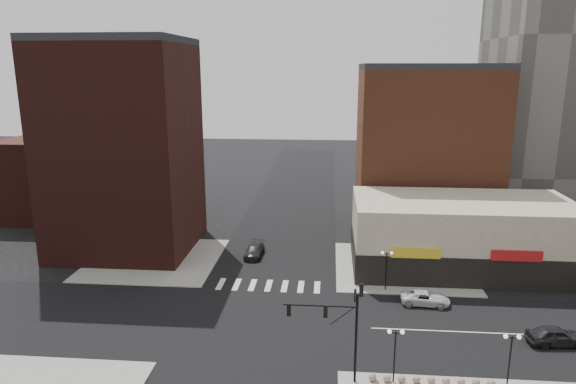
{
  "coord_description": "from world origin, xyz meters",
  "views": [
    {
      "loc": [
        6.15,
        -41.44,
        22.36
      ],
      "look_at": [
        2.23,
        4.92,
        11.0
      ],
      "focal_mm": 32.0,
      "sensor_mm": 36.0,
      "label": 1
    }
  ],
  "objects_px": {
    "street_lamp_se_b": "(511,347)",
    "white_suv": "(425,298)",
    "traffic_signal": "(343,318)",
    "dark_sedan_north": "(254,250)",
    "street_lamp_se_a": "(395,342)",
    "dark_sedan_east": "(556,336)",
    "street_lamp_ne": "(387,261)"
  },
  "relations": [
    {
      "from": "white_suv",
      "to": "dark_sedan_north",
      "type": "bearing_deg",
      "value": 61.54
    },
    {
      "from": "street_lamp_se_b",
      "to": "white_suv",
      "type": "bearing_deg",
      "value": 104.71
    },
    {
      "from": "street_lamp_ne",
      "to": "white_suv",
      "type": "bearing_deg",
      "value": -38.54
    },
    {
      "from": "dark_sedan_north",
      "to": "street_lamp_ne",
      "type": "bearing_deg",
      "value": -28.35
    },
    {
      "from": "street_lamp_se_a",
      "to": "white_suv",
      "type": "xyz_separation_m",
      "value": [
        4.54,
        13.18,
        -2.64
      ]
    },
    {
      "from": "street_lamp_se_a",
      "to": "dark_sedan_east",
      "type": "xyz_separation_m",
      "value": [
        14.0,
        6.57,
        -2.49
      ]
    },
    {
      "from": "street_lamp_se_a",
      "to": "traffic_signal",
      "type": "bearing_deg",
      "value": 177.43
    },
    {
      "from": "street_lamp_se_a",
      "to": "street_lamp_ne",
      "type": "distance_m",
      "value": 16.03
    },
    {
      "from": "traffic_signal",
      "to": "white_suv",
      "type": "height_order",
      "value": "traffic_signal"
    },
    {
      "from": "street_lamp_se_a",
      "to": "dark_sedan_east",
      "type": "relative_size",
      "value": 0.89
    },
    {
      "from": "dark_sedan_north",
      "to": "street_lamp_se_a",
      "type": "bearing_deg",
      "value": -58.62
    },
    {
      "from": "street_lamp_se_b",
      "to": "dark_sedan_north",
      "type": "relative_size",
      "value": 0.86
    },
    {
      "from": "white_suv",
      "to": "dark_sedan_east",
      "type": "bearing_deg",
      "value": -121.28
    },
    {
      "from": "dark_sedan_north",
      "to": "street_lamp_se_b",
      "type": "bearing_deg",
      "value": -46.42
    },
    {
      "from": "street_lamp_se_a",
      "to": "white_suv",
      "type": "bearing_deg",
      "value": 70.99
    },
    {
      "from": "street_lamp_ne",
      "to": "dark_sedan_east",
      "type": "distance_m",
      "value": 16.25
    },
    {
      "from": "street_lamp_se_a",
      "to": "white_suv",
      "type": "relative_size",
      "value": 0.89
    },
    {
      "from": "street_lamp_se_b",
      "to": "dark_sedan_east",
      "type": "xyz_separation_m",
      "value": [
        6.0,
        6.57,
        -2.49
      ]
    },
    {
      "from": "street_lamp_se_b",
      "to": "white_suv",
      "type": "relative_size",
      "value": 0.89
    },
    {
      "from": "dark_sedan_east",
      "to": "street_lamp_ne",
      "type": "bearing_deg",
      "value": 48.92
    },
    {
      "from": "street_lamp_se_a",
      "to": "street_lamp_ne",
      "type": "height_order",
      "value": "same"
    },
    {
      "from": "traffic_signal",
      "to": "dark_sedan_north",
      "type": "height_order",
      "value": "traffic_signal"
    },
    {
      "from": "street_lamp_se_a",
      "to": "dark_sedan_east",
      "type": "height_order",
      "value": "street_lamp_se_a"
    },
    {
      "from": "street_lamp_se_b",
      "to": "dark_sedan_east",
      "type": "bearing_deg",
      "value": 47.61
    },
    {
      "from": "dark_sedan_east",
      "to": "traffic_signal",
      "type": "bearing_deg",
      "value": 104.7
    },
    {
      "from": "dark_sedan_east",
      "to": "street_lamp_se_a",
      "type": "bearing_deg",
      "value": 110.03
    },
    {
      "from": "dark_sedan_east",
      "to": "dark_sedan_north",
      "type": "distance_m",
      "value": 33.27
    },
    {
      "from": "dark_sedan_east",
      "to": "dark_sedan_north",
      "type": "height_order",
      "value": "dark_sedan_east"
    },
    {
      "from": "traffic_signal",
      "to": "dark_sedan_north",
      "type": "bearing_deg",
      "value": 112.35
    },
    {
      "from": "street_lamp_ne",
      "to": "dark_sedan_east",
      "type": "bearing_deg",
      "value": -35.97
    },
    {
      "from": "traffic_signal",
      "to": "street_lamp_se_b",
      "type": "height_order",
      "value": "traffic_signal"
    },
    {
      "from": "white_suv",
      "to": "dark_sedan_north",
      "type": "height_order",
      "value": "dark_sedan_north"
    }
  ]
}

